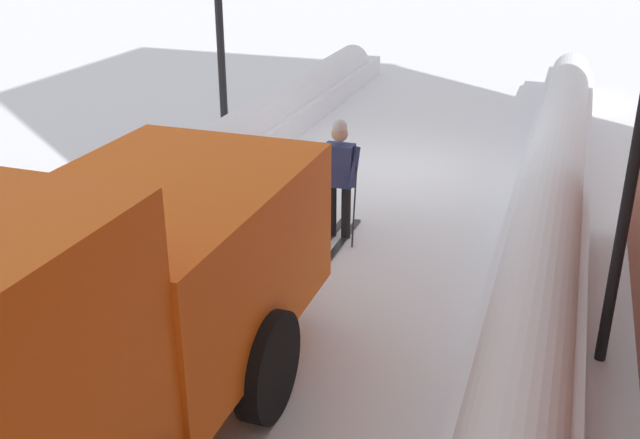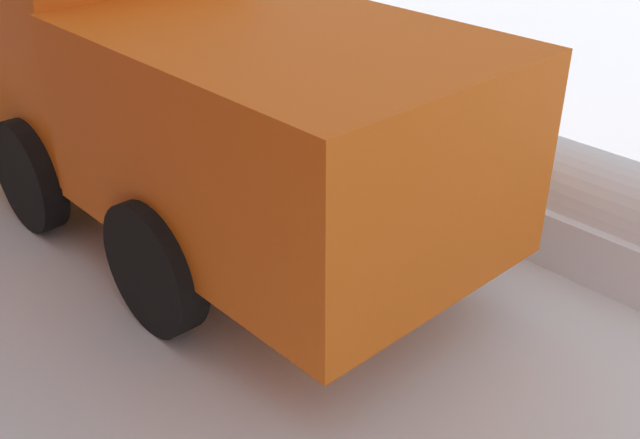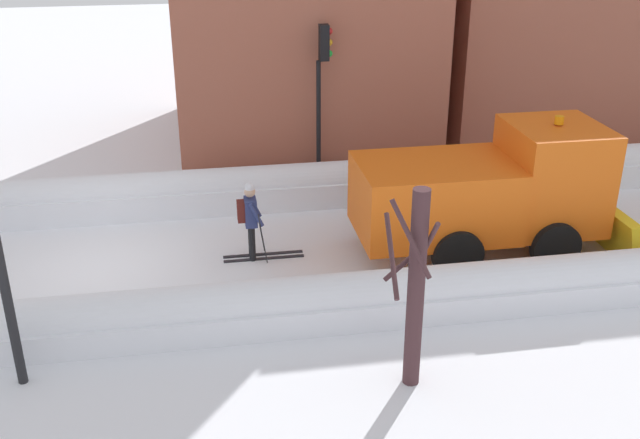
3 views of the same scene
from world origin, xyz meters
name	(u,v)px [view 2 (image 2 of 3)]	position (x,y,z in m)	size (l,w,h in m)	color
ground_plane	(81,194)	(0.00, 10.00, 0.00)	(80.00, 80.00, 0.00)	white
snowbank_right	(287,94)	(2.91, 10.00, 0.41)	(1.10, 36.00, 0.97)	white
plow_truck	(187,82)	(0.54, 8.58, 1.48)	(3.20, 5.98, 3.12)	orange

